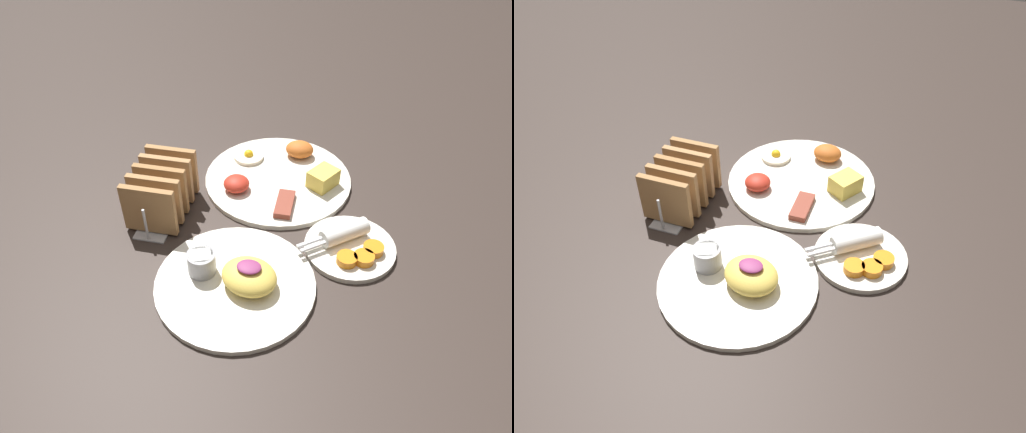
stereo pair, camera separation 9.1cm
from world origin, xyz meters
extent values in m
plane|color=#332823|center=(0.00, 0.00, 0.00)|extent=(3.00, 3.00, 0.00)
cylinder|color=silver|center=(0.03, 0.16, 0.01)|extent=(0.30, 0.30, 0.01)
cube|color=#E5C64C|center=(0.13, 0.15, 0.03)|extent=(0.07, 0.07, 0.04)
ellipsoid|color=#C66023|center=(0.06, 0.24, 0.03)|extent=(0.06, 0.05, 0.03)
cylinder|color=#F4EACC|center=(-0.04, 0.21, 0.01)|extent=(0.06, 0.06, 0.01)
sphere|color=yellow|center=(-0.04, 0.21, 0.02)|extent=(0.02, 0.02, 0.02)
ellipsoid|color=red|center=(-0.04, 0.10, 0.02)|extent=(0.05, 0.05, 0.03)
cube|color=brown|center=(0.06, 0.07, 0.02)|extent=(0.03, 0.08, 0.01)
cylinder|color=silver|center=(0.19, -0.02, 0.01)|extent=(0.16, 0.16, 0.01)
cylinder|color=orange|center=(0.19, -0.06, 0.02)|extent=(0.04, 0.04, 0.01)
cylinder|color=orange|center=(0.22, -0.05, 0.02)|extent=(0.04, 0.04, 0.01)
cylinder|color=orange|center=(0.23, -0.02, 0.02)|extent=(0.04, 0.04, 0.01)
cylinder|color=white|center=(0.18, 0.00, 0.03)|extent=(0.09, 0.08, 0.03)
cube|color=silver|center=(0.13, -0.05, 0.03)|extent=(0.04, 0.04, 0.00)
cube|color=silver|center=(0.12, -0.04, 0.03)|extent=(0.04, 0.04, 0.00)
cylinder|color=silver|center=(0.01, -0.14, 0.01)|extent=(0.27, 0.27, 0.01)
ellipsoid|color=#EAC651|center=(0.04, -0.14, 0.03)|extent=(0.11, 0.11, 0.04)
ellipsoid|color=#8C3366|center=(0.04, -0.14, 0.05)|extent=(0.04, 0.03, 0.01)
cylinder|color=#99999E|center=(-0.05, -0.13, 0.03)|extent=(0.05, 0.05, 0.04)
cylinder|color=white|center=(-0.05, -0.13, 0.05)|extent=(0.04, 0.04, 0.01)
cube|color=#B7B7BC|center=(-0.17, 0.02, 0.00)|extent=(0.06, 0.18, 0.01)
cube|color=#A17345|center=(-0.17, -0.05, 0.05)|extent=(0.10, 0.01, 0.10)
cube|color=#A6784A|center=(-0.17, -0.01, 0.05)|extent=(0.10, 0.01, 0.10)
cube|color=#9E7042|center=(-0.17, 0.02, 0.05)|extent=(0.10, 0.01, 0.10)
cube|color=#AA7D4F|center=(-0.17, 0.05, 0.05)|extent=(0.10, 0.01, 0.10)
cube|color=#A27446|center=(-0.17, 0.08, 0.05)|extent=(0.10, 0.01, 0.10)
cylinder|color=#B7B7BC|center=(-0.17, -0.07, 0.04)|extent=(0.01, 0.01, 0.07)
cylinder|color=#B7B7BC|center=(-0.17, 0.10, 0.04)|extent=(0.01, 0.01, 0.07)
cube|color=silver|center=(0.10, -0.16, 0.00)|extent=(0.04, 0.11, 0.00)
ellipsoid|color=silver|center=(0.09, -0.10, 0.00)|extent=(0.02, 0.02, 0.01)
camera|label=1|loc=(0.16, -0.66, 0.64)|focal=35.00mm
camera|label=2|loc=(0.25, -0.64, 0.64)|focal=35.00mm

